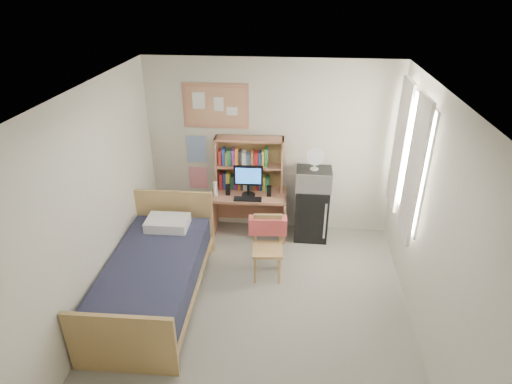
# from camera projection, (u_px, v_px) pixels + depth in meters

# --- Properties ---
(floor) EXTENTS (3.60, 4.20, 0.02)m
(floor) POSITION_uv_depth(u_px,v_px,m) (256.00, 318.00, 5.01)
(floor) COLOR gray
(floor) RESTS_ON ground
(ceiling) EXTENTS (3.60, 4.20, 0.02)m
(ceiling) POSITION_uv_depth(u_px,v_px,m) (256.00, 97.00, 3.82)
(ceiling) COLOR white
(ceiling) RESTS_ON wall_back
(wall_back) EXTENTS (3.60, 0.04, 2.60)m
(wall_back) POSITION_uv_depth(u_px,v_px,m) (270.00, 148.00, 6.27)
(wall_back) COLOR beige
(wall_back) RESTS_ON floor
(wall_left) EXTENTS (0.04, 4.20, 2.60)m
(wall_left) POSITION_uv_depth(u_px,v_px,m) (89.00, 213.00, 4.57)
(wall_left) COLOR beige
(wall_left) RESTS_ON floor
(wall_right) EXTENTS (0.04, 4.20, 2.60)m
(wall_right) POSITION_uv_depth(u_px,v_px,m) (435.00, 231.00, 4.25)
(wall_right) COLOR beige
(wall_right) RESTS_ON floor
(window_unit) EXTENTS (0.10, 1.40, 1.70)m
(window_unit) POSITION_uv_depth(u_px,v_px,m) (409.00, 157.00, 5.19)
(window_unit) COLOR white
(window_unit) RESTS_ON wall_right
(curtain_left) EXTENTS (0.04, 0.55, 1.70)m
(curtain_left) POSITION_uv_depth(u_px,v_px,m) (414.00, 171.00, 4.83)
(curtain_left) COLOR white
(curtain_left) RESTS_ON wall_right
(curtain_right) EXTENTS (0.04, 0.55, 1.70)m
(curtain_right) POSITION_uv_depth(u_px,v_px,m) (400.00, 146.00, 5.54)
(curtain_right) COLOR white
(curtain_right) RESTS_ON wall_right
(bulletin_board) EXTENTS (0.94, 0.03, 0.64)m
(bulletin_board) POSITION_uv_depth(u_px,v_px,m) (216.00, 106.00, 6.05)
(bulletin_board) COLOR tan
(bulletin_board) RESTS_ON wall_back
(poster_wave) EXTENTS (0.30, 0.01, 0.42)m
(poster_wave) POSITION_uv_depth(u_px,v_px,m) (197.00, 149.00, 6.38)
(poster_wave) COLOR #2957A4
(poster_wave) RESTS_ON wall_back
(poster_japan) EXTENTS (0.28, 0.01, 0.36)m
(poster_japan) POSITION_uv_depth(u_px,v_px,m) (198.00, 178.00, 6.60)
(poster_japan) COLOR red
(poster_japan) RESTS_ON wall_back
(desk) EXTENTS (1.13, 0.59, 0.70)m
(desk) POSITION_uv_depth(u_px,v_px,m) (249.00, 214.00, 6.47)
(desk) COLOR #B07455
(desk) RESTS_ON floor
(desk_chair) EXTENTS (0.45, 0.45, 0.84)m
(desk_chair) POSITION_uv_depth(u_px,v_px,m) (268.00, 249.00, 5.51)
(desk_chair) COLOR tan
(desk_chair) RESTS_ON floor
(mini_fridge) EXTENTS (0.49, 0.49, 0.82)m
(mini_fridge) POSITION_uv_depth(u_px,v_px,m) (311.00, 212.00, 6.39)
(mini_fridge) COLOR black
(mini_fridge) RESTS_ON floor
(bed) EXTENTS (1.10, 2.14, 0.58)m
(bed) POSITION_uv_depth(u_px,v_px,m) (154.00, 280.00, 5.15)
(bed) COLOR #1C1E32
(bed) RESTS_ON floor
(hutch) EXTENTS (1.00, 0.28, 0.81)m
(hutch) POSITION_uv_depth(u_px,v_px,m) (249.00, 164.00, 6.26)
(hutch) COLOR #B07455
(hutch) RESTS_ON desk
(monitor) EXTENTS (0.42, 0.05, 0.45)m
(monitor) POSITION_uv_depth(u_px,v_px,m) (248.00, 182.00, 6.15)
(monitor) COLOR black
(monitor) RESTS_ON desk
(keyboard) EXTENTS (0.40, 0.14, 0.02)m
(keyboard) POSITION_uv_depth(u_px,v_px,m) (248.00, 199.00, 6.12)
(keyboard) COLOR black
(keyboard) RESTS_ON desk
(speaker_left) EXTENTS (0.07, 0.07, 0.16)m
(speaker_left) POSITION_uv_depth(u_px,v_px,m) (228.00, 190.00, 6.24)
(speaker_left) COLOR black
(speaker_left) RESTS_ON desk
(speaker_right) EXTENTS (0.07, 0.07, 0.16)m
(speaker_right) POSITION_uv_depth(u_px,v_px,m) (269.00, 191.00, 6.20)
(speaker_right) COLOR black
(speaker_right) RESTS_ON desk
(water_bottle) EXTENTS (0.06, 0.06, 0.22)m
(water_bottle) POSITION_uv_depth(u_px,v_px,m) (215.00, 189.00, 6.20)
(water_bottle) COLOR white
(water_bottle) RESTS_ON desk
(hoodie) EXTENTS (0.51, 0.19, 0.24)m
(hoodie) POSITION_uv_depth(u_px,v_px,m) (268.00, 226.00, 5.58)
(hoodie) COLOR #DA5353
(hoodie) RESTS_ON desk_chair
(microwave) EXTENTS (0.51, 0.39, 0.29)m
(microwave) POSITION_uv_depth(u_px,v_px,m) (314.00, 179.00, 6.12)
(microwave) COLOR #BCBCC1
(microwave) RESTS_ON mini_fridge
(desk_fan) EXTENTS (0.24, 0.24, 0.30)m
(desk_fan) POSITION_uv_depth(u_px,v_px,m) (315.00, 160.00, 5.98)
(desk_fan) COLOR white
(desk_fan) RESTS_ON microwave
(pillow) EXTENTS (0.56, 0.40, 0.13)m
(pillow) POSITION_uv_depth(u_px,v_px,m) (168.00, 223.00, 5.65)
(pillow) COLOR white
(pillow) RESTS_ON bed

